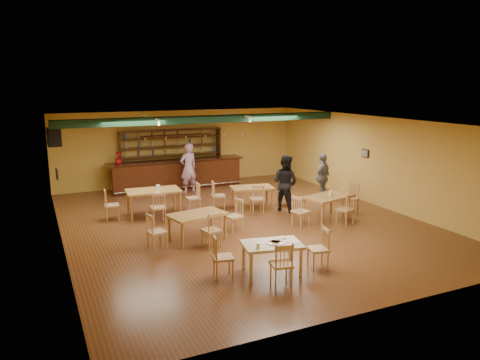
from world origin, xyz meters
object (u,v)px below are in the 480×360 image
bar_counter (177,174)px  dining_table_b (252,197)px  dining_table_c (198,227)px  near_table (272,258)px  patron_bar (188,168)px  dining_table_d (327,208)px  patron_right_a (285,183)px  dining_table_a (154,203)px

bar_counter → dining_table_b: (1.46, -3.75, -0.22)m
dining_table_c → near_table: bearing=-85.5°
dining_table_b → near_table: (-2.01, -5.10, -0.01)m
bar_counter → patron_bar: (0.22, -0.83, 0.37)m
near_table → dining_table_d: bearing=51.0°
bar_counter → dining_table_b: bearing=-68.7°
dining_table_d → near_table: (-3.47, -2.89, -0.02)m
patron_right_a → dining_table_a: bearing=44.3°
dining_table_d → near_table: 4.51m
dining_table_a → dining_table_c: 2.79m
bar_counter → patron_bar: 0.93m
patron_bar → near_table: bearing=70.9°
patron_bar → dining_table_a: bearing=38.4°
bar_counter → near_table: bearing=-93.5°
dining_table_b → patron_bar: (-1.24, 2.93, 0.59)m
patron_bar → patron_right_a: (2.04, -3.73, -0.02)m
dining_table_c → bar_counter: bearing=67.0°
dining_table_a → dining_table_b: dining_table_a is taller
patron_bar → patron_right_a: patron_bar is taller
dining_table_b → patron_bar: 3.24m
dining_table_a → patron_bar: 3.29m
dining_table_a → dining_table_b: 3.26m
dining_table_b → patron_bar: size_ratio=0.74×
dining_table_a → dining_table_c: bearing=-76.4°
dining_table_b → patron_right_a: (0.80, -0.80, 0.57)m
dining_table_a → dining_table_d: size_ratio=1.14×
dining_table_a → patron_bar: size_ratio=0.88×
dining_table_b → near_table: dining_table_b is taller
dining_table_c → dining_table_d: bearing=-8.7°
bar_counter → dining_table_c: 6.28m
dining_table_b → dining_table_c: size_ratio=0.95×
dining_table_d → patron_right_a: 1.65m
bar_counter → dining_table_b: bar_counter is taller
bar_counter → near_table: (-0.54, -8.85, -0.23)m
dining_table_b → patron_bar: bearing=124.9°
dining_table_a → dining_table_d: 5.36m
dining_table_d → dining_table_a: bearing=135.8°
dining_table_a → near_table: 5.60m
dining_table_a → dining_table_d: (4.70, -2.57, -0.05)m
dining_table_b → dining_table_c: dining_table_c is taller
dining_table_a → near_table: bearing=-73.5°
patron_right_a → patron_bar: bearing=-0.9°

